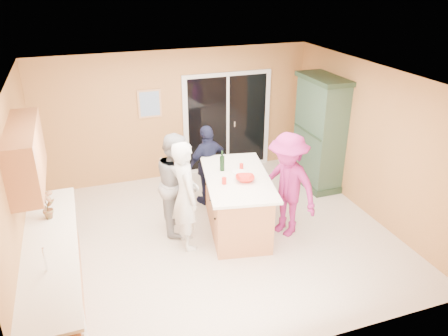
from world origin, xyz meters
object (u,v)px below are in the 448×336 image
object	(u,v)px
kitchen_island	(237,205)
green_hutch	(320,134)
woman_navy	(208,165)
woman_white	(186,196)
woman_grey	(177,183)
woman_magenta	(287,185)

from	to	relation	value
kitchen_island	green_hutch	bearing A→B (deg)	37.54
green_hutch	woman_navy	distance (m)	2.30
woman_navy	woman_white	bearing A→B (deg)	39.95
kitchen_island	woman_grey	bearing A→B (deg)	169.45
woman_grey	woman_navy	world-z (taller)	woman_grey
woman_grey	woman_magenta	size ratio (longest dim) A/B	0.97
green_hutch	woman_grey	size ratio (longest dim) A/B	1.30
woman_magenta	woman_white	bearing A→B (deg)	-122.57
woman_magenta	kitchen_island	bearing A→B (deg)	-141.92
green_hutch	woman_grey	bearing A→B (deg)	-166.50
woman_white	woman_magenta	world-z (taller)	woman_white
kitchen_island	green_hutch	size ratio (longest dim) A/B	0.92
kitchen_island	woman_white	bearing A→B (deg)	-158.91
kitchen_island	woman_magenta	xyz separation A→B (m)	(0.72, -0.35, 0.41)
woman_white	woman_magenta	bearing A→B (deg)	-98.89
kitchen_island	green_hutch	distance (m)	2.46
woman_navy	woman_magenta	world-z (taller)	woman_magenta
green_hutch	woman_white	bearing A→B (deg)	-157.66
woman_navy	green_hutch	bearing A→B (deg)	161.71
woman_white	woman_navy	distance (m)	1.42
kitchen_island	woman_white	size ratio (longest dim) A/B	1.15
kitchen_island	woman_navy	xyz separation A→B (m)	(-0.16, 1.05, 0.29)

